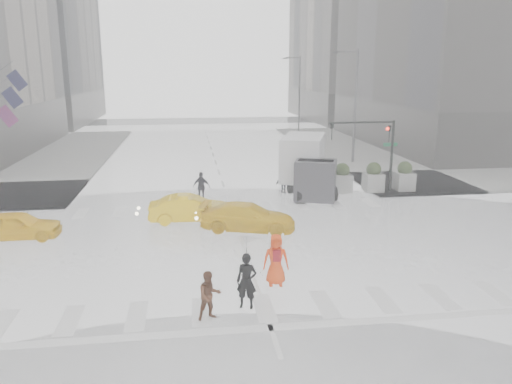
{
  "coord_description": "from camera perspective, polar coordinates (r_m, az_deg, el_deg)",
  "views": [
    {
      "loc": [
        -2.27,
        -20.48,
        7.43
      ],
      "look_at": [
        0.85,
        2.0,
        1.86
      ],
      "focal_mm": 35.0,
      "sensor_mm": 36.0,
      "label": 1
    }
  ],
  "objects": [
    {
      "name": "road_markings",
      "position": [
        21.9,
        -1.49,
        -6.02
      ],
      "size": [
        18.0,
        48.0,
        0.01
      ],
      "primitive_type": null,
      "color": "silver",
      "rests_on": "ground"
    },
    {
      "name": "pedestrian_far_a",
      "position": [
        28.97,
        -6.24,
        0.61
      ],
      "size": [
        1.15,
        0.89,
        1.72
      ],
      "primitive_type": "imported",
      "rotation": [
        0.0,
        0.0,
        2.84
      ],
      "color": "black",
      "rests_on": "ground"
    },
    {
      "name": "planter_west",
      "position": [
        30.82,
        9.79,
        1.52
      ],
      "size": [
        1.1,
        1.1,
        1.8
      ],
      "color": "gray",
      "rests_on": "ground"
    },
    {
      "name": "street_lamp_near",
      "position": [
        40.74,
        11.1,
        10.06
      ],
      "size": [
        2.15,
        0.22,
        9.0
      ],
      "color": "#59595B",
      "rests_on": "ground"
    },
    {
      "name": "pedestrian_brown",
      "position": [
        15.5,
        -5.34,
        -11.7
      ],
      "size": [
        0.88,
        0.77,
        1.55
      ],
      "primitive_type": "imported",
      "rotation": [
        0.0,
        0.0,
        0.28
      ],
      "color": "#4F2D1C",
      "rests_on": "ground"
    },
    {
      "name": "taxi_mid",
      "position": [
        25.16,
        -7.52,
        -1.9
      ],
      "size": [
        4.12,
        1.5,
        1.35
      ],
      "primitive_type": "imported",
      "rotation": [
        0.0,
        0.0,
        1.55
      ],
      "color": "yellow",
      "rests_on": "ground"
    },
    {
      "name": "pedestrian_far_b",
      "position": [
        30.7,
        3.22,
        1.29
      ],
      "size": [
        1.17,
        0.99,
        1.59
      ],
      "primitive_type": "imported",
      "rotation": [
        0.0,
        0.0,
        2.64
      ],
      "color": "black",
      "rests_on": "ground"
    },
    {
      "name": "planter_east",
      "position": [
        32.25,
        16.58,
        1.69
      ],
      "size": [
        1.1,
        1.1,
        1.8
      ],
      "color": "gray",
      "rests_on": "ground"
    },
    {
      "name": "pedestrian_orange",
      "position": [
        17.71,
        2.29,
        -7.72
      ],
      "size": [
        0.98,
        0.71,
        1.87
      ],
      "rotation": [
        0.0,
        0.0,
        -0.13
      ],
      "color": "#EE4310",
      "rests_on": "ground"
    },
    {
      "name": "sidewalk_ne",
      "position": [
        44.39,
        21.64,
        3.29
      ],
      "size": [
        35.0,
        35.0,
        0.15
      ],
      "primitive_type": "cube",
      "color": "gray",
      "rests_on": "ground"
    },
    {
      "name": "taxi_rear",
      "position": [
        23.64,
        -0.94,
        -2.87
      ],
      "size": [
        4.3,
        2.76,
        1.3
      ],
      "primitive_type": "imported",
      "rotation": [
        0.0,
        0.0,
        1.32
      ],
      "color": "yellow",
      "rests_on": "ground"
    },
    {
      "name": "traffic_signal_pole",
      "position": [
        30.93,
        13.63,
        5.58
      ],
      "size": [
        4.45,
        0.42,
        4.5
      ],
      "color": "black",
      "rests_on": "ground"
    },
    {
      "name": "street_lamp_far",
      "position": [
        59.99,
        4.85,
        11.38
      ],
      "size": [
        2.15,
        0.22,
        9.0
      ],
      "color": "#59595B",
      "rests_on": "ground"
    },
    {
      "name": "taxi_front",
      "position": [
        24.84,
        -25.57,
        -3.47
      ],
      "size": [
        3.73,
        1.54,
        1.27
      ],
      "primitive_type": "imported",
      "rotation": [
        0.0,
        0.0,
        1.56
      ],
      "color": "yellow",
      "rests_on": "ground"
    },
    {
      "name": "flag_cluster",
      "position": [
        41.07,
        -26.49,
        9.89
      ],
      "size": [
        2.87,
        3.06,
        4.69
      ],
      "color": "#59595B",
      "rests_on": "ground"
    },
    {
      "name": "planter_mid",
      "position": [
        31.48,
        13.26,
        1.61
      ],
      "size": [
        1.1,
        1.1,
        1.8
      ],
      "color": "gray",
      "rests_on": "ground"
    },
    {
      "name": "ground",
      "position": [
        21.91,
        -1.49,
        -6.03
      ],
      "size": [
        120.0,
        120.0,
        0.0
      ],
      "primitive_type": "plane",
      "color": "black",
      "rests_on": "ground"
    },
    {
      "name": "pedestrian_black",
      "position": [
        15.81,
        -1.09,
        -7.95
      ],
      "size": [
        1.22,
        1.23,
        2.43
      ],
      "rotation": [
        0.0,
        0.0,
        -0.32
      ],
      "color": "black",
      "rests_on": "ground"
    },
    {
      "name": "building_ne_far",
      "position": [
        83.1,
        15.14,
        19.46
      ],
      "size": [
        26.05,
        26.05,
        36.0
      ],
      "color": "#A39A8E",
      "rests_on": "ground"
    },
    {
      "name": "box_truck",
      "position": [
        31.05,
        5.76,
        3.31
      ],
      "size": [
        2.4,
        6.4,
        3.4
      ],
      "rotation": [
        0.0,
        0.0,
        -0.35
      ],
      "color": "silver",
      "rests_on": "ground"
    }
  ]
}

